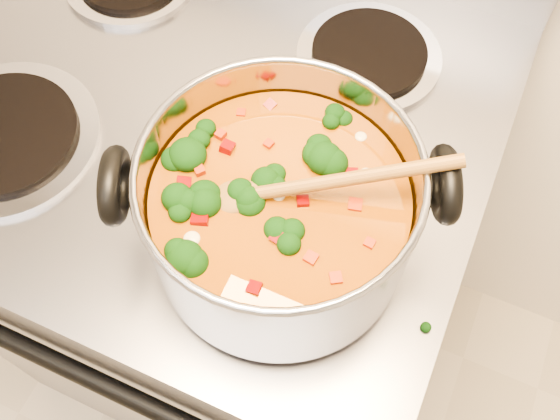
# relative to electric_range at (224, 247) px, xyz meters

# --- Properties ---
(electric_range) EXTENTS (0.76, 0.68, 1.08)m
(electric_range) POSITION_rel_electric_range_xyz_m (0.00, 0.00, 0.00)
(electric_range) COLOR gray
(electric_range) RESTS_ON ground
(stockpot) EXTENTS (0.32, 0.27, 0.16)m
(stockpot) POSITION_rel_electric_range_xyz_m (0.19, -0.15, 0.54)
(stockpot) COLOR #9D9DA4
(stockpot) RESTS_ON electric_range
(wooden_spoon) EXTENTS (0.23, 0.12, 0.08)m
(wooden_spoon) POSITION_rel_electric_range_xyz_m (0.19, -0.15, 0.58)
(wooden_spoon) COLOR olive
(wooden_spoon) RESTS_ON stockpot
(cooktop_crumbs) EXTENTS (0.06, 0.21, 0.01)m
(cooktop_crumbs) POSITION_rel_electric_range_xyz_m (0.02, -0.13, 0.46)
(cooktop_crumbs) COLOR black
(cooktop_crumbs) RESTS_ON electric_range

